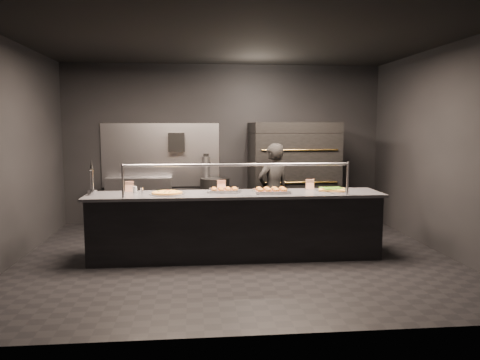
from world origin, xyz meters
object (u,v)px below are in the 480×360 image
(fire_extinguisher, at_px, (206,168))
(pizza_oven, at_px, (292,175))
(prep_shelf, at_px, (139,201))
(worker, at_px, (273,192))
(towel_dispenser, at_px, (176,142))
(slider_tray_a, at_px, (225,190))
(square_pizza, at_px, (332,190))
(trash_bin, at_px, (215,202))
(slider_tray_b, at_px, (271,191))
(service_counter, at_px, (236,225))
(round_pizza, at_px, (167,193))
(beer_tap, at_px, (92,185))

(fire_extinguisher, bearing_deg, pizza_oven, -17.89)
(prep_shelf, distance_m, worker, 2.68)
(towel_dispenser, relative_size, slider_tray_a, 0.69)
(pizza_oven, distance_m, square_pizza, 1.86)
(square_pizza, bearing_deg, slider_tray_a, 177.95)
(square_pizza, bearing_deg, trash_bin, 127.90)
(pizza_oven, xyz_separation_m, worker, (-0.50, -0.91, -0.18))
(square_pizza, distance_m, worker, 1.18)
(prep_shelf, distance_m, slider_tray_a, 2.69)
(slider_tray_b, relative_size, trash_bin, 0.57)
(trash_bin, bearing_deg, service_counter, -84.55)
(towel_dispenser, xyz_separation_m, round_pizza, (-0.05, -2.40, -0.61))
(towel_dispenser, xyz_separation_m, fire_extinguisher, (0.55, 0.01, -0.49))
(fire_extinguisher, height_order, slider_tray_a, fire_extinguisher)
(slider_tray_b, relative_size, worker, 0.32)
(fire_extinguisher, relative_size, slider_tray_b, 1.00)
(service_counter, height_order, slider_tray_a, service_counter)
(beer_tap, bearing_deg, prep_shelf, 81.43)
(service_counter, xyz_separation_m, slider_tray_b, (0.50, -0.02, 0.49))
(square_pizza, bearing_deg, pizza_oven, 95.90)
(beer_tap, bearing_deg, round_pizza, -0.36)
(prep_shelf, relative_size, fire_extinguisher, 2.38)
(service_counter, xyz_separation_m, square_pizza, (1.39, 0.05, 0.47))
(service_counter, bearing_deg, towel_dispenser, 110.63)
(prep_shelf, height_order, worker, worker)
(fire_extinguisher, xyz_separation_m, slider_tray_b, (0.85, -2.42, -0.11))
(prep_shelf, relative_size, slider_tray_a, 2.35)
(pizza_oven, height_order, slider_tray_a, pizza_oven)
(beer_tap, relative_size, worker, 0.31)
(beer_tap, height_order, trash_bin, beer_tap)
(prep_shelf, distance_m, round_pizza, 2.47)
(prep_shelf, height_order, square_pizza, square_pizza)
(fire_extinguisher, height_order, beer_tap, beer_tap)
(pizza_oven, distance_m, prep_shelf, 2.88)
(prep_shelf, xyz_separation_m, slider_tray_b, (2.10, -2.34, 0.50))
(prep_shelf, xyz_separation_m, square_pizza, (2.99, -2.27, 0.49))
(prep_shelf, distance_m, trash_bin, 1.42)
(pizza_oven, height_order, fire_extinguisher, pizza_oven)
(beer_tap, xyz_separation_m, square_pizza, (3.34, 0.06, -0.12))
(beer_tap, distance_m, slider_tray_a, 1.81)
(prep_shelf, height_order, slider_tray_a, slider_tray_a)
(service_counter, bearing_deg, worker, 54.85)
(towel_dispenser, relative_size, slider_tray_b, 0.69)
(round_pizza, bearing_deg, worker, 31.25)
(towel_dispenser, bearing_deg, trash_bin, -22.72)
(service_counter, distance_m, fire_extinguisher, 2.50)
(slider_tray_b, height_order, trash_bin, slider_tray_b)
(beer_tap, height_order, slider_tray_a, beer_tap)
(beer_tap, height_order, square_pizza, beer_tap)
(fire_extinguisher, distance_m, beer_tap, 2.89)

